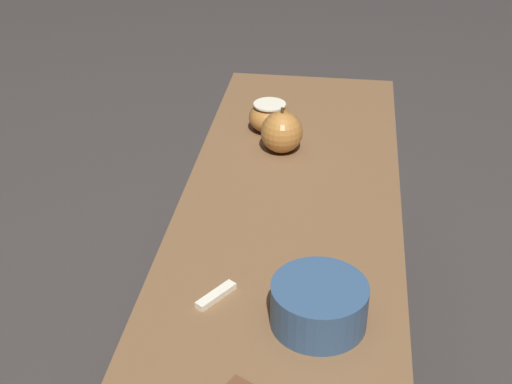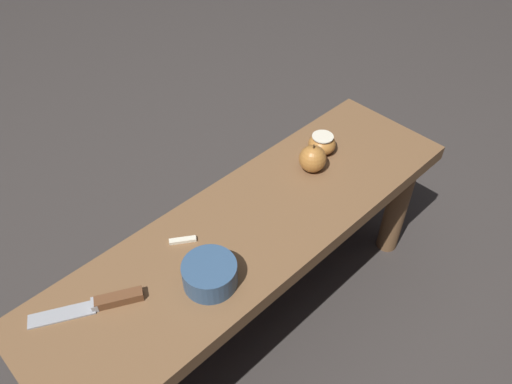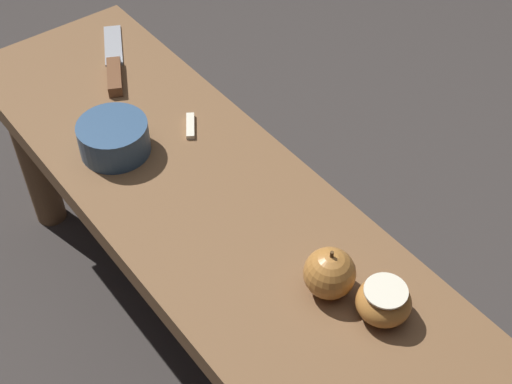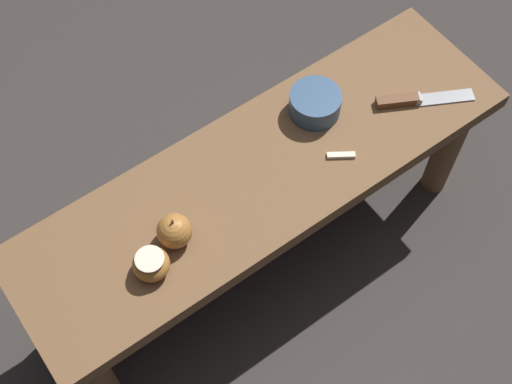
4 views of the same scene
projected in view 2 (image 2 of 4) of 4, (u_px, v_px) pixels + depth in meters
name	position (u px, v px, depth m)	size (l,w,h in m)	color
ground_plane	(254.00, 318.00, 1.42)	(8.00, 8.00, 0.00)	#383330
wooden_bench	(254.00, 244.00, 1.19)	(1.11, 0.32, 0.41)	brown
knife	(103.00, 303.00, 0.97)	(0.21, 0.13, 0.02)	#9EA0A5
apple_whole	(313.00, 159.00, 1.25)	(0.07, 0.07, 0.08)	#B27233
apple_cut	(322.00, 144.00, 1.30)	(0.07, 0.07, 0.05)	#B27233
apple_slice_near_knife	(183.00, 240.00, 1.09)	(0.06, 0.04, 0.01)	silver
bowl	(210.00, 274.00, 1.00)	(0.11, 0.11, 0.05)	#335175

